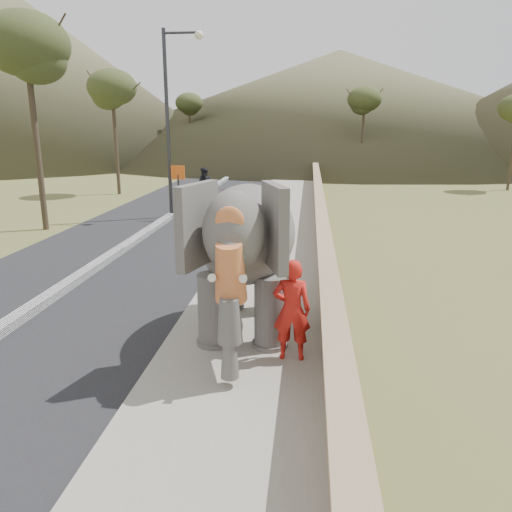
{
  "coord_description": "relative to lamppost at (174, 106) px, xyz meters",
  "views": [
    {
      "loc": [
        1.19,
        -5.44,
        4.22
      ],
      "look_at": [
        0.2,
        3.88,
        1.7
      ],
      "focal_mm": 35.0,
      "sensor_mm": 36.0,
      "label": 1
    }
  ],
  "objects": [
    {
      "name": "ground",
      "position": [
        4.69,
        -16.45,
        -4.87
      ],
      "size": [
        160.0,
        160.0,
        0.0
      ],
      "primitive_type": "plane",
      "color": "olive",
      "rests_on": "ground"
    },
    {
      "name": "road",
      "position": [
        -0.31,
        -6.45,
        -4.86
      ],
      "size": [
        7.0,
        120.0,
        0.03
      ],
      "primitive_type": "cube",
      "color": "black",
      "rests_on": "ground"
    },
    {
      "name": "median",
      "position": [
        -0.31,
        -6.45,
        -4.76
      ],
      "size": [
        0.35,
        120.0,
        0.22
      ],
      "primitive_type": "cube",
      "color": "black",
      "rests_on": "ground"
    },
    {
      "name": "walkway",
      "position": [
        4.69,
        -6.45,
        -4.8
      ],
      "size": [
        3.0,
        120.0,
        0.15
      ],
      "primitive_type": "cube",
      "color": "#9E9687",
      "rests_on": "ground"
    },
    {
      "name": "parapet",
      "position": [
        6.34,
        -6.45,
        -4.32
      ],
      "size": [
        0.3,
        120.0,
        1.1
      ],
      "primitive_type": "cube",
      "color": "tan",
      "rests_on": "ground"
    },
    {
      "name": "lamppost",
      "position": [
        0.0,
        0.0,
        0.0
      ],
      "size": [
        1.76,
        0.36,
        8.0
      ],
      "color": "#2A2A2E",
      "rests_on": "ground"
    },
    {
      "name": "signboard",
      "position": [
        0.19,
        -0.48,
        -3.23
      ],
      "size": [
        0.6,
        0.08,
        2.4
      ],
      "color": "#2D2D33",
      "rests_on": "ground"
    },
    {
      "name": "hill_far",
      "position": [
        9.69,
        53.55,
        2.13
      ],
      "size": [
        80.0,
        80.0,
        14.0
      ],
      "primitive_type": "cone",
      "color": "brown",
      "rests_on": "ground"
    },
    {
      "name": "elephant_and_man",
      "position": [
        4.71,
        -12.36,
        -3.2
      ],
      "size": [
        2.36,
        4.25,
        3.06
      ],
      "color": "#635F5A",
      "rests_on": "ground"
    },
    {
      "name": "motorcyclist",
      "position": [
        1.3,
        3.27,
        -4.09
      ],
      "size": [
        2.35,
        1.94,
        2.0
      ],
      "color": "maroon",
      "rests_on": "ground"
    },
    {
      "name": "trees",
      "position": [
        5.42,
        8.31,
        -1.1
      ],
      "size": [
        47.41,
        44.77,
        8.43
      ],
      "color": "#473828",
      "rests_on": "ground"
    }
  ]
}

